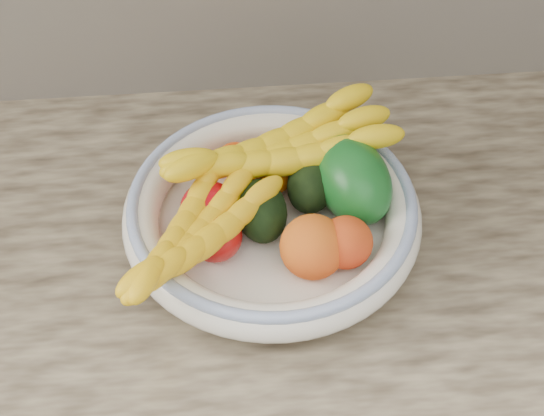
{
  "coord_description": "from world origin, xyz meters",
  "views": [
    {
      "loc": [
        -0.06,
        0.94,
        1.76
      ],
      "look_at": [
        0.0,
        1.66,
        0.96
      ],
      "focal_mm": 55.0,
      "sensor_mm": 36.0,
      "label": 1
    }
  ],
  "objects": [
    {
      "name": "peach_front",
      "position": [
        0.04,
        1.59,
        0.97
      ],
      "size": [
        0.09,
        0.09,
        0.08
      ],
      "primitive_type": "ellipsoid",
      "rotation": [
        0.0,
        0.0,
        0.12
      ],
      "color": "orange",
      "rests_on": "fruit_bowl"
    },
    {
      "name": "banana_bunch_back",
      "position": [
        0.01,
        1.73,
        0.99
      ],
      "size": [
        0.36,
        0.21,
        0.1
      ],
      "primitive_type": null,
      "rotation": [
        0.0,
        0.0,
        0.29
      ],
      "color": "yellow",
      "rests_on": "fruit_bowl"
    },
    {
      "name": "clementine_back_mid",
      "position": [
        0.01,
        1.72,
        0.95
      ],
      "size": [
        0.06,
        0.06,
        0.05
      ],
      "primitive_type": "ellipsoid",
      "rotation": [
        0.0,
        0.0,
        0.19
      ],
      "color": "orange",
      "rests_on": "fruit_bowl"
    },
    {
      "name": "green_mango",
      "position": [
        0.11,
        1.69,
        0.98
      ],
      "size": [
        0.15,
        0.17,
        0.12
      ],
      "primitive_type": "ellipsoid",
      "rotation": [
        0.0,
        0.31,
        0.3
      ],
      "color": "#0E4F19",
      "rests_on": "fruit_bowl"
    },
    {
      "name": "clementine_back_left",
      "position": [
        -0.04,
        1.76,
        0.95
      ],
      "size": [
        0.07,
        0.07,
        0.05
      ],
      "primitive_type": "ellipsoid",
      "rotation": [
        0.0,
        0.0,
        0.29
      ],
      "color": "#ED4A04",
      "rests_on": "fruit_bowl"
    },
    {
      "name": "clementine_back_right",
      "position": [
        0.02,
        1.76,
        0.95
      ],
      "size": [
        0.07,
        0.07,
        0.05
      ],
      "primitive_type": "ellipsoid",
      "rotation": [
        0.0,
        0.0,
        0.37
      ],
      "color": "#FF6005",
      "rests_on": "fruit_bowl"
    },
    {
      "name": "fruit_bowl",
      "position": [
        0.0,
        1.66,
        0.95
      ],
      "size": [
        0.39,
        0.39,
        0.08
      ],
      "color": "white",
      "rests_on": "kitchen_counter"
    },
    {
      "name": "avocado_center",
      "position": [
        -0.01,
        1.65,
        0.96
      ],
      "size": [
        0.07,
        0.1,
        0.07
      ],
      "primitive_type": "ellipsoid",
      "rotation": [
        0.0,
        0.0,
        0.06
      ],
      "color": "black",
      "rests_on": "fruit_bowl"
    },
    {
      "name": "kitchen_counter",
      "position": [
        0.0,
        1.69,
        0.46
      ],
      "size": [
        2.44,
        0.66,
        1.4
      ],
      "color": "brown",
      "rests_on": "ground"
    },
    {
      "name": "avocado_right",
      "position": [
        0.06,
        1.7,
        0.96
      ],
      "size": [
        0.09,
        0.11,
        0.07
      ],
      "primitive_type": "ellipsoid",
      "rotation": [
        0.0,
        0.0,
        -0.3
      ],
      "color": "black",
      "rests_on": "fruit_bowl"
    },
    {
      "name": "banana_bunch_front",
      "position": [
        -0.1,
        1.6,
        0.98
      ],
      "size": [
        0.26,
        0.3,
        0.08
      ],
      "primitive_type": null,
      "rotation": [
        0.0,
        0.0,
        0.96
      ],
      "color": "yellow",
      "rests_on": "fruit_bowl"
    },
    {
      "name": "peach_right",
      "position": [
        0.09,
        1.59,
        0.97
      ],
      "size": [
        0.07,
        0.07,
        0.07
      ],
      "primitive_type": "ellipsoid",
      "rotation": [
        0.0,
        0.0,
        0.04
      ],
      "color": "orange",
      "rests_on": "fruit_bowl"
    },
    {
      "name": "clementine_extra",
      "position": [
        0.03,
        1.73,
        0.95
      ],
      "size": [
        0.05,
        0.05,
        0.05
      ],
      "primitive_type": "ellipsoid",
      "color": "#F26005",
      "rests_on": "fruit_bowl"
    },
    {
      "name": "tomato_left",
      "position": [
        -0.08,
        1.66,
        0.96
      ],
      "size": [
        0.09,
        0.09,
        0.07
      ],
      "primitive_type": "ellipsoid",
      "rotation": [
        0.0,
        0.0,
        -0.23
      ],
      "color": "#B8060F",
      "rests_on": "fruit_bowl"
    },
    {
      "name": "tomato_near_left",
      "position": [
        -0.08,
        1.62,
        0.96
      ],
      "size": [
        0.09,
        0.09,
        0.06
      ],
      "primitive_type": "ellipsoid",
      "rotation": [
        0.0,
        0.0,
        -0.38
      ],
      "color": "#AB1010",
      "rests_on": "fruit_bowl"
    }
  ]
}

